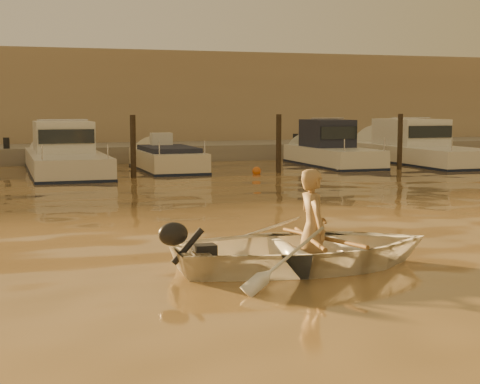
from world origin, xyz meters
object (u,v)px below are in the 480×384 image
object	(u,v)px
dinghy	(306,249)
person	(313,229)
moored_boat_4	(333,149)
moored_boat_5	(420,148)
waterfront_building	(89,103)
moored_boat_3	(167,164)
moored_boat_2	(65,155)

from	to	relation	value
dinghy	person	xyz separation A→B (m)	(0.10, -0.00, 0.28)
person	moored_boat_4	size ratio (longest dim) A/B	0.28
moored_boat_5	dinghy	bearing A→B (deg)	-126.48
dinghy	person	bearing A→B (deg)	-90.00
dinghy	waterfront_building	size ratio (longest dim) A/B	0.08
person	moored_boat_3	world-z (taller)	person
person	dinghy	bearing A→B (deg)	90.00
moored_boat_3	waterfront_building	xyz separation A→B (m)	(-1.40, 11.00, 2.17)
moored_boat_4	waterfront_building	size ratio (longest dim) A/B	0.13
dinghy	moored_boat_5	xyz separation A→B (m)	(11.92, 16.13, 0.35)
moored_boat_2	moored_boat_4	distance (m)	10.03
moored_boat_5	waterfront_building	distance (m)	16.17
moored_boat_4	dinghy	bearing A→B (deg)	-116.64
person	moored_boat_4	xyz separation A→B (m)	(7.99, 16.13, 0.07)
moored_boat_4	waterfront_building	world-z (taller)	waterfront_building
moored_boat_4	waterfront_building	xyz separation A→B (m)	(-7.89, 11.00, 1.77)
moored_boat_4	moored_boat_5	world-z (taller)	same
moored_boat_5	moored_boat_3	bearing A→B (deg)	180.00
moored_boat_2	moored_boat_4	bearing A→B (deg)	0.00
moored_boat_3	moored_boat_4	distance (m)	6.50
moored_boat_2	moored_boat_3	size ratio (longest dim) A/B	1.44
moored_boat_3	moored_boat_5	bearing A→B (deg)	0.00
moored_boat_3	moored_boat_4	world-z (taller)	moored_boat_4
person	moored_boat_2	bearing A→B (deg)	9.70
dinghy	person	world-z (taller)	person
person	moored_boat_2	world-z (taller)	moored_boat_2
person	moored_boat_4	bearing A→B (deg)	-23.85
moored_boat_4	moored_boat_5	bearing A→B (deg)	0.00
person	waterfront_building	world-z (taller)	waterfront_building
moored_boat_2	moored_boat_3	xyz separation A→B (m)	(3.54, 0.00, -0.40)
moored_boat_4	moored_boat_5	xyz separation A→B (m)	(3.83, 0.00, 0.00)
moored_boat_2	waterfront_building	size ratio (longest dim) A/B	0.17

